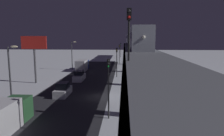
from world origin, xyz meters
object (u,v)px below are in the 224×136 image
(rail_signal, at_px, (129,25))
(box_truck, at_px, (82,65))
(sedan_white_2, at_px, (63,90))
(delivery_van, at_px, (2,117))
(traffic_light_far, at_px, (119,51))
(subway_train, at_px, (132,38))
(traffic_light_near, at_px, (109,80))
(traffic_light_distant, at_px, (121,48))
(sedan_white, at_px, (79,76))
(commercial_billboard, at_px, (34,47))
(traffic_light_mid, at_px, (117,58))

(rail_signal, bearing_deg, box_truck, -72.94)
(sedan_white_2, height_order, box_truck, box_truck)
(delivery_van, height_order, traffic_light_far, traffic_light_far)
(subway_train, relative_size, traffic_light_far, 11.57)
(traffic_light_near, bearing_deg, traffic_light_distant, -90.00)
(sedan_white, bearing_deg, traffic_light_far, -105.33)
(rail_signal, distance_m, traffic_light_far, 52.10)
(sedan_white_2, height_order, traffic_light_distant, traffic_light_distant)
(sedan_white, relative_size, commercial_billboard, 0.54)
(traffic_light_mid, bearing_deg, traffic_light_near, 90.00)
(box_truck, bearing_deg, traffic_light_near, 106.32)
(subway_train, relative_size, traffic_light_mid, 11.57)
(commercial_billboard, bearing_deg, box_truck, -109.84)
(box_truck, xyz_separation_m, traffic_light_far, (-9.50, -14.49, 2.85))
(subway_train, height_order, traffic_light_mid, subway_train)
(sedan_white_2, distance_m, delivery_van, 12.16)
(traffic_light_near, height_order, traffic_light_far, same)
(sedan_white_2, distance_m, traffic_light_distant, 62.58)
(sedan_white_2, relative_size, traffic_light_mid, 0.65)
(sedan_white, distance_m, sedan_white_2, 11.21)
(rail_signal, distance_m, traffic_light_near, 7.45)
(traffic_light_near, distance_m, commercial_billboard, 22.65)
(sedan_white, distance_m, delivery_van, 23.28)
(subway_train, xyz_separation_m, sedan_white_2, (11.50, 33.47, -7.76))
(sedan_white_2, distance_m, traffic_light_mid, 17.20)
(rail_signal, bearing_deg, traffic_light_mid, -86.06)
(delivery_van, bearing_deg, subway_train, -106.54)
(box_truck, relative_size, delivery_van, 1.00)
(rail_signal, relative_size, box_truck, 0.54)
(sedan_white_2, distance_m, box_truck, 24.16)
(delivery_van, distance_m, traffic_light_far, 51.52)
(sedan_white, relative_size, traffic_light_near, 0.75)
(box_truck, relative_size, traffic_light_far, 1.16)
(rail_signal, bearing_deg, delivery_van, -6.20)
(sedan_white, xyz_separation_m, delivery_van, (2.00, 23.19, 0.55))
(delivery_van, xyz_separation_m, traffic_light_far, (-9.50, -50.55, 2.85))
(traffic_light_distant, bearing_deg, traffic_light_near, 90.00)
(box_truck, relative_size, commercial_billboard, 0.83)
(rail_signal, height_order, sedan_white_2, rail_signal)
(subway_train, relative_size, rail_signal, 18.52)
(subway_train, distance_m, sedan_white, 26.23)
(rail_signal, xyz_separation_m, sedan_white_2, (9.45, -13.23, -8.70))
(traffic_light_far, bearing_deg, commercial_billboard, 63.37)
(subway_train, height_order, sedan_white_2, subway_train)
(box_truck, xyz_separation_m, commercial_billboard, (5.74, 15.90, 5.48))
(box_truck, xyz_separation_m, traffic_light_distant, (-9.50, -37.97, 2.85))
(subway_train, relative_size, commercial_billboard, 8.32)
(subway_train, bearing_deg, rail_signal, 87.49)
(traffic_light_near, bearing_deg, box_truck, -73.68)
(sedan_white_2, height_order, traffic_light_far, traffic_light_far)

